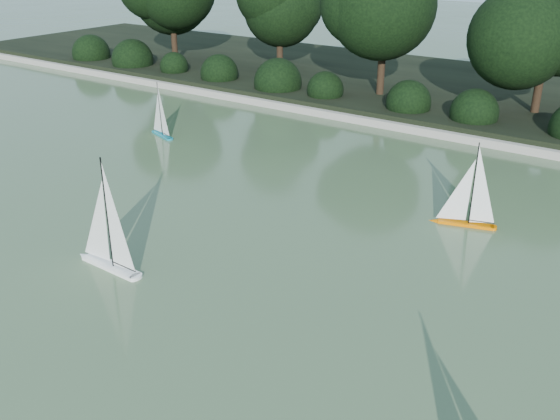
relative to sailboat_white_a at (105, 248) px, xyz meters
name	(u,v)px	position (x,y,z in m)	size (l,w,h in m)	color
ground	(192,325)	(2.00, -0.39, -0.28)	(80.00, 80.00, 0.00)	#364E2F
pond_coping	(459,137)	(2.00, 8.61, -0.19)	(40.00, 0.35, 0.18)	gray
far_bank	(512,99)	(2.00, 12.61, -0.13)	(40.00, 8.00, 0.30)	black
shrub_hedge	(475,113)	(2.00, 9.51, 0.17)	(29.10, 1.10, 1.10)	black
sailboat_white_a	(105,248)	(0.00, 0.00, 0.00)	(1.30, 0.24, 1.77)	white
sailboat_orange	(462,211)	(3.64, 4.25, -0.05)	(1.08, 0.45, 1.48)	orange
sailboat_teal	(160,126)	(-3.90, 4.97, -0.07)	(0.98, 0.46, 1.36)	#11778B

